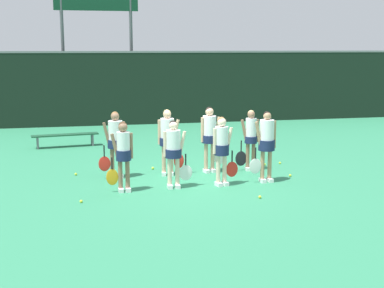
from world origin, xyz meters
The scene contains 19 objects.
ground_plane centered at (0.00, 0.00, 0.00)m, with size 140.00×140.00×0.00m, color #2D7F56.
fence_windscreen centered at (0.00, 9.95, 1.57)m, with size 60.00×0.08×3.11m.
scoreboard centered at (-1.84, 10.86, 4.80)m, with size 3.52×0.15×6.16m.
bench_courtside centered at (-3.21, 5.25, 0.38)m, with size 2.20×0.65×0.43m.
player_0 centered at (-1.79, -0.73, 0.95)m, with size 0.62×0.35×1.62m.
player_1 centered at (-0.61, -0.67, 0.94)m, with size 0.68×0.39×1.61m.
player_2 centered at (0.55, -0.69, 0.97)m, with size 0.64×0.36×1.66m.
player_3 centered at (1.70, -0.58, 1.04)m, with size 0.69×0.40×1.75m.
player_4 centered at (-1.87, 0.63, 1.01)m, with size 0.69×0.41×1.69m.
player_5 centered at (-0.54, 0.63, 1.02)m, with size 0.66×0.40×1.71m.
player_6 centered at (0.60, 0.72, 1.04)m, with size 0.69×0.41×1.74m.
player_7 centered at (1.73, 0.71, 0.94)m, with size 0.64×0.33×1.63m.
tennis_ball_0 centered at (-0.83, 1.35, 0.04)m, with size 0.07×0.07×0.07m, color #CCE033.
tennis_ball_1 centered at (-2.88, 1.09, 0.03)m, with size 0.07×0.07×0.07m, color #CCE033.
tennis_ball_2 centered at (1.08, -1.95, 0.03)m, with size 0.07×0.07×0.07m, color #CCE033.
tennis_ball_3 centered at (2.51, -0.21, 0.03)m, with size 0.06×0.06×0.06m, color #CCE033.
tennis_ball_4 centered at (-2.77, -1.47, 0.03)m, with size 0.07×0.07×0.07m, color #CCE033.
tennis_ball_5 centered at (2.80, 1.26, 0.03)m, with size 0.06×0.06×0.06m, color #CCE033.
tennis_ball_6 centered at (2.30, 1.16, 0.03)m, with size 0.07×0.07×0.07m, color #CCE033.
Camera 1 is at (-2.76, -12.71, 3.28)m, focal length 50.00 mm.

